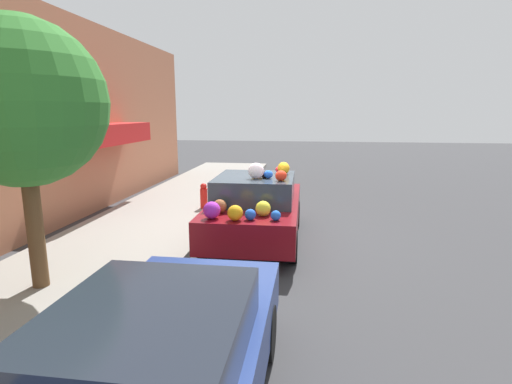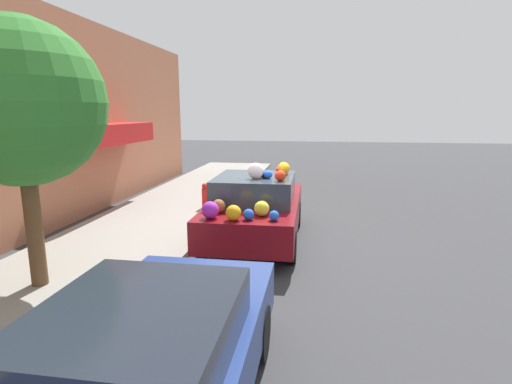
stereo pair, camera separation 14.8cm
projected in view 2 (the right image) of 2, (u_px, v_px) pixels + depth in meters
The scene contains 7 objects.
ground_plane at pixel (255, 240), 8.80m from camera, with size 60.00×60.00×0.00m, color #38383A.
sidewalk_curb at pixel (140, 231), 9.19m from camera, with size 24.00×3.20×0.15m.
building_facade at pixel (45, 121), 9.15m from camera, with size 18.00×1.20×5.18m.
street_tree at pixel (20, 104), 5.66m from camera, with size 2.39×2.39×3.95m.
fire_hydrant at pixel (205, 196), 11.04m from camera, with size 0.20×0.20×0.70m.
art_car at pixel (256, 207), 8.58m from camera, with size 4.01×1.91×1.77m.
parked_car_plain at pixel (146, 365), 3.36m from camera, with size 3.94×1.76×1.30m.
Camera 2 is at (-8.31, -1.32, 2.78)m, focal length 28.00 mm.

